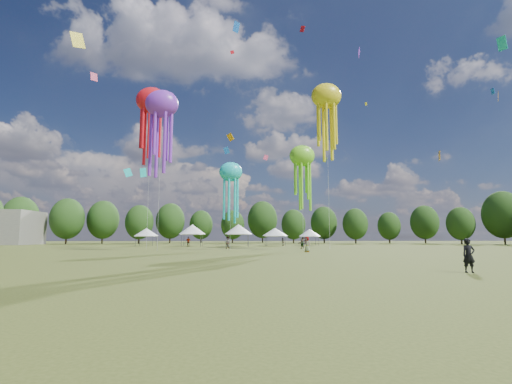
{
  "coord_description": "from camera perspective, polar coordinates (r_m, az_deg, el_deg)",
  "views": [
    {
      "loc": [
        -4.32,
        -19.12,
        1.8
      ],
      "look_at": [
        -2.27,
        15.0,
        6.0
      ],
      "focal_mm": 25.78,
      "sensor_mm": 36.0,
      "label": 1
    }
  ],
  "objects": [
    {
      "name": "ground",
      "position": [
        19.69,
        9.48,
        -12.15
      ],
      "size": [
        300.0,
        300.0,
        0.0
      ],
      "primitive_type": "plane",
      "color": "#384416",
      "rests_on": "ground"
    },
    {
      "name": "spectators_far",
      "position": [
        63.42,
        3.16,
        -7.84
      ],
      "size": [
        22.69,
        31.68,
        1.87
      ],
      "color": "gray",
      "rests_on": "ground"
    },
    {
      "name": "observer_main",
      "position": [
        21.89,
        30.13,
        -8.52
      ],
      "size": [
        0.66,
        0.45,
        1.73
      ],
      "primitive_type": "imported",
      "rotation": [
        0.0,
        0.0,
        -0.07
      ],
      "color": "black",
      "rests_on": "ground"
    },
    {
      "name": "spectator_near",
      "position": [
        56.38,
        -4.49,
        -7.86
      ],
      "size": [
        0.99,
        0.81,
        1.88
      ],
      "primitive_type": "imported",
      "rotation": [
        0.0,
        0.0,
        3.03
      ],
      "color": "gray",
      "rests_on": "ground"
    },
    {
      "name": "small_kites",
      "position": [
        68.37,
        -0.1,
        17.5
      ],
      "size": [
        76.5,
        59.86,
        44.0
      ],
      "color": "purple",
      "rests_on": "ground"
    },
    {
      "name": "treeline",
      "position": [
        81.78,
        -3.12,
        -3.67
      ],
      "size": [
        201.57,
        95.24,
        13.43
      ],
      "color": "#38281C",
      "rests_on": "ground"
    },
    {
      "name": "festival_tents",
      "position": [
        74.98,
        -4.05,
        -6.05
      ],
      "size": [
        38.91,
        10.34,
        4.31
      ],
      "color": "#47474C",
      "rests_on": "ground"
    },
    {
      "name": "show_kites",
      "position": [
        55.9,
        -5.09,
        9.99
      ],
      "size": [
        32.44,
        13.73,
        26.04
      ],
      "color": "purple",
      "rests_on": "ground"
    }
  ]
}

